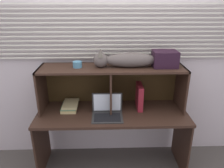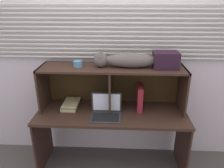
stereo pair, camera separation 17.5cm
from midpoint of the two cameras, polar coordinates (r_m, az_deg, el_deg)
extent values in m
cube|color=beige|center=(2.52, 2.27, 6.82)|extent=(4.40, 0.04, 2.50)
cube|color=silver|center=(2.47, 2.26, 6.97)|extent=(2.76, 0.02, 0.01)
cube|color=silver|center=(2.46, 2.28, 8.04)|extent=(2.76, 0.02, 0.01)
cube|color=silver|center=(2.45, 2.30, 9.12)|extent=(2.76, 0.02, 0.01)
cube|color=silver|center=(2.44, 2.31, 10.20)|extent=(2.76, 0.02, 0.01)
cube|color=silver|center=(2.43, 2.33, 11.29)|extent=(2.76, 0.02, 0.01)
cube|color=silver|center=(2.42, 2.35, 12.39)|extent=(2.76, 0.02, 0.01)
cube|color=silver|center=(2.41, 2.37, 13.50)|extent=(2.76, 0.02, 0.01)
cube|color=silver|center=(2.41, 2.38, 14.62)|extent=(2.76, 0.02, 0.01)
cube|color=silver|center=(2.40, 2.40, 15.74)|extent=(2.76, 0.02, 0.01)
cube|color=silver|center=(2.40, 2.42, 16.86)|extent=(2.76, 0.02, 0.01)
cube|color=silver|center=(2.39, 2.44, 17.99)|extent=(2.76, 0.02, 0.01)
cube|color=silver|center=(2.39, 2.46, 19.12)|extent=(2.76, 0.02, 0.01)
cube|color=silver|center=(2.39, 2.48, 20.25)|extent=(2.76, 0.02, 0.01)
cube|color=#352118|center=(2.41, 1.98, -7.69)|extent=(1.64, 0.59, 0.03)
cube|color=#352118|center=(2.74, -15.80, -13.65)|extent=(0.02, 0.53, 0.70)
cube|color=#352118|center=(2.73, 19.70, -14.37)|extent=(0.02, 0.53, 0.70)
cube|color=#352118|center=(2.31, 2.18, 4.17)|extent=(1.55, 0.38, 0.02)
cube|color=#352118|center=(2.51, -15.61, -0.77)|extent=(0.02, 0.38, 0.49)
cube|color=#352118|center=(2.50, 19.92, -1.42)|extent=(0.02, 0.38, 0.49)
cube|color=#352118|center=(2.39, 1.70, -1.38)|extent=(0.02, 0.36, 0.46)
cube|color=#392811|center=(2.56, 2.17, 0.47)|extent=(1.55, 0.01, 0.49)
ellipsoid|color=#544B47|center=(2.29, 7.19, 6.13)|extent=(0.54, 0.16, 0.15)
sphere|color=#544B47|center=(2.28, -0.79, 6.29)|extent=(0.15, 0.15, 0.15)
cone|color=#544E44|center=(2.23, -0.86, 7.91)|extent=(0.07, 0.07, 0.07)
cone|color=#4F4844|center=(2.30, -0.74, 8.36)|extent=(0.07, 0.07, 0.07)
cylinder|color=#544B47|center=(2.35, 15.93, 4.74)|extent=(0.25, 0.06, 0.06)
cube|color=#2B2B2B|center=(2.30, 0.55, -8.69)|extent=(0.32, 0.25, 0.01)
cube|color=#2B2B2B|center=(2.35, 0.68, -4.80)|extent=(0.32, 0.01, 0.22)
cube|color=white|center=(2.35, 0.67, -4.85)|extent=(0.29, 0.00, 0.19)
cube|color=black|center=(2.29, 0.53, -8.70)|extent=(0.27, 0.17, 0.00)
cube|color=maroon|center=(2.44, 9.27, -3.50)|extent=(0.06, 0.23, 0.28)
cube|color=tan|center=(2.53, -8.86, -5.87)|extent=(0.17, 0.25, 0.02)
cube|color=tan|center=(2.53, -8.92, -5.51)|extent=(0.17, 0.25, 0.02)
cube|color=#496C4E|center=(2.52, -8.95, -5.18)|extent=(0.17, 0.25, 0.01)
cube|color=tan|center=(2.52, -8.64, -4.80)|extent=(0.17, 0.25, 0.02)
cylinder|color=teal|center=(2.32, -6.80, 5.29)|extent=(0.10, 0.10, 0.06)
cube|color=black|center=(2.34, 15.99, 6.04)|extent=(0.25, 0.20, 0.17)
camera|label=1|loc=(0.09, -87.88, 0.84)|focal=34.96mm
camera|label=2|loc=(0.09, 92.12, -0.84)|focal=34.96mm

